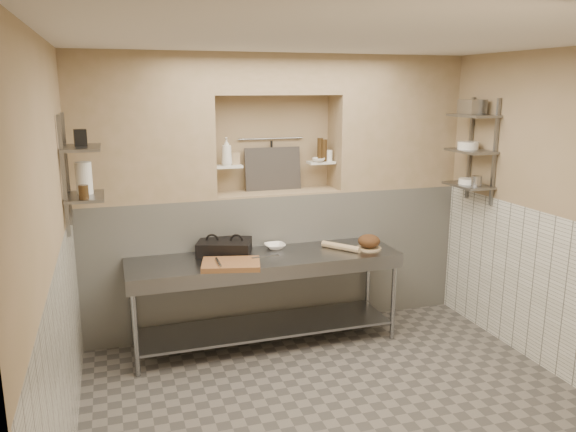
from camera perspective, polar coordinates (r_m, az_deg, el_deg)
name	(u,v)px	position (r m, az deg, el deg)	size (l,w,h in m)	color
floor	(338,407)	(4.82, 5.09, -18.74)	(4.00, 3.90, 0.10)	#615B56
ceiling	(346,32)	(4.12, 5.94, 18.10)	(4.00, 3.90, 0.10)	silver
wall_left	(48,259)	(3.94, -23.21, -4.00)	(0.10, 3.90, 2.80)	tan
wall_right	(562,215)	(5.37, 26.05, 0.06)	(0.10, 3.90, 2.80)	tan
wall_back	(269,189)	(6.08, -1.92, 2.76)	(4.00, 0.10, 2.80)	tan
wall_front	(528,349)	(2.63, 23.23, -12.35)	(4.00, 0.10, 2.80)	tan
backwall_lower	(276,257)	(6.02, -1.21, -4.22)	(4.00, 0.40, 1.40)	silver
alcove_sill	(276,192)	(5.85, -1.25, 2.45)	(1.30, 0.40, 0.02)	tan
backwall_pillar_left	(141,128)	(5.53, -14.71, 8.64)	(1.35, 0.40, 1.40)	tan
backwall_pillar_right	(393,123)	(6.26, 10.58, 9.30)	(1.35, 0.40, 1.40)	tan
backwall_header	(275,74)	(5.75, -1.31, 14.19)	(1.30, 0.40, 0.40)	tan
wainscot_left	(67,357)	(4.18, -21.50, -13.18)	(0.02, 3.90, 1.40)	silver
wainscot_right	(548,293)	(5.51, 24.87, -7.09)	(0.02, 3.90, 1.40)	silver
alcove_shelf_left	(228,166)	(5.68, -6.12, 5.03)	(0.28, 0.16, 0.03)	white
alcove_shelf_right	(321,162)	(5.96, 3.37, 5.45)	(0.28, 0.16, 0.03)	white
utensil_rail	(271,139)	(5.93, -1.74, 7.87)	(0.02, 0.02, 0.70)	gray
hanging_steel	(272,155)	(5.93, -1.68, 6.22)	(0.02, 0.02, 0.30)	black
splash_panel	(273,169)	(5.90, -1.54, 4.81)	(0.60, 0.02, 0.45)	#383330
shelf_rail_left_a	(67,170)	(5.07, -21.55, 4.39)	(0.03, 0.03, 0.95)	slate
shelf_rail_left_b	(64,177)	(4.68, -21.83, 3.71)	(0.03, 0.03, 0.95)	slate
wall_shelf_left_lower	(85,197)	(4.90, -19.92, 1.87)	(0.30, 0.50, 0.03)	slate
wall_shelf_left_upper	(81,148)	(4.84, -20.28, 6.52)	(0.30, 0.50, 0.03)	slate
shelf_rail_right_a	(470,149)	(6.20, 18.02, 6.54)	(0.03, 0.03, 1.05)	slate
shelf_rail_right_b	(495,153)	(5.89, 20.27, 6.05)	(0.03, 0.03, 1.05)	slate
wall_shelf_right_lower	(468,185)	(6.01, 17.84, 2.99)	(0.30, 0.50, 0.03)	slate
wall_shelf_right_mid	(471,151)	(5.96, 18.07, 6.30)	(0.30, 0.50, 0.03)	slate
wall_shelf_right_upper	(473,116)	(5.94, 18.31, 9.65)	(0.30, 0.50, 0.03)	slate
prep_table	(265,282)	(5.45, -2.30, -6.73)	(2.60, 0.70, 0.90)	gray
panini_press	(225,247)	(5.46, -6.47, -3.17)	(0.59, 0.51, 0.14)	black
cutting_board	(231,264)	(5.08, -5.81, -4.90)	(0.52, 0.36, 0.05)	brown
knife_blade	(265,256)	(5.20, -2.30, -4.13)	(0.27, 0.03, 0.01)	gray
tongs	(218,262)	(5.04, -7.08, -4.68)	(0.02, 0.02, 0.24)	gray
mixing_bowl	(275,246)	(5.61, -1.34, -3.09)	(0.21, 0.21, 0.05)	white
rolling_pin	(341,247)	(5.59, 5.38, -3.13)	(0.06, 0.06, 0.42)	tan
bread_board	(369,248)	(5.67, 8.20, -3.25)	(0.25, 0.25, 0.01)	tan
bread_loaf	(369,241)	(5.65, 8.23, -2.53)	(0.22, 0.22, 0.13)	#4C2D19
bottle_soap	(227,152)	(5.64, -6.26, 6.53)	(0.11, 0.11, 0.28)	white
jar_alcove	(235,158)	(5.73, -5.39, 5.85)	(0.08, 0.08, 0.12)	tan
bowl_alcove	(318,160)	(5.90, 3.11, 5.71)	(0.14, 0.14, 0.04)	white
condiment_a	(324,150)	(5.95, 3.69, 6.67)	(0.06, 0.06, 0.23)	#342311
condiment_b	(320,150)	(5.96, 3.28, 6.76)	(0.06, 0.06, 0.24)	#342311
condiment_c	(329,156)	(5.97, 4.21, 6.14)	(0.07, 0.07, 0.12)	white
jug_left	(84,178)	(4.94, -20.02, 3.65)	(0.13, 0.13, 0.26)	white
jar_left	(84,192)	(4.70, -20.05, 2.29)	(0.08, 0.08, 0.11)	#342311
box_left_upper	(80,138)	(4.86, -20.35, 7.47)	(0.10, 0.10, 0.13)	black
bowl_right	(468,181)	(6.02, 17.78, 3.39)	(0.18, 0.18, 0.05)	white
canister_right	(476,181)	(5.90, 18.60, 3.38)	(0.10, 0.10, 0.10)	gray
bowl_right_mid	(468,145)	(6.00, 17.82, 6.84)	(0.21, 0.21, 0.08)	white
basket_right	(472,107)	(5.96, 18.20, 10.49)	(0.19, 0.23, 0.14)	gray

